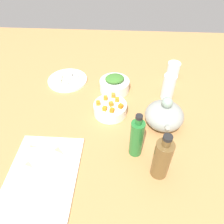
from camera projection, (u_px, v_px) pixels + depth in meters
The scene contains 28 objects.
tabletop at pixel (112, 122), 99.65cm from camera, with size 190.00×190.00×3.00cm, color #AA7845.
cutting_board at pixel (43, 175), 78.30cm from camera, with size 33.94×24.69×1.00cm, color white.
plate_tofu at pixel (68, 80), 119.50cm from camera, with size 21.07×21.07×1.20cm, color white.
bowl_greens at pixel (115, 86), 112.21cm from camera, with size 15.01×15.01×5.81cm, color white.
bowl_carrots at pixel (110, 109), 100.19cm from camera, with size 15.12×15.12×5.14cm, color white.
teapot at pixel (164, 115), 92.77cm from camera, with size 18.06×16.46×15.09cm.
bottle_0 at pixel (137, 138), 80.14cm from camera, with size 5.06×5.06×20.08cm.
bottle_1 at pixel (162, 159), 73.55cm from camera, with size 6.07×6.07×20.37cm.
drinking_glass_0 at pixel (173, 71), 118.87cm from camera, with size 6.71×6.71×9.40cm, color white.
drinking_glass_1 at pixel (168, 87), 105.67cm from camera, with size 6.09×6.09×12.84cm, color white.
carrot_cube_0 at pixel (105, 98), 100.33cm from camera, with size 1.80×1.80×1.80cm, color orange.
carrot_cube_1 at pixel (112, 110), 94.68cm from camera, with size 1.80×1.80×1.80cm, color orange.
carrot_cube_2 at pixel (121, 106), 96.29cm from camera, with size 1.80×1.80×1.80cm, color orange.
carrot_cube_3 at pixel (117, 99), 99.54cm from camera, with size 1.80×1.80×1.80cm, color orange.
carrot_cube_4 at pixel (98, 103), 97.82cm from camera, with size 1.80×1.80×1.80cm, color orange.
carrot_cube_5 at pixel (105, 109), 95.21cm from camera, with size 1.80×1.80×1.80cm, color orange.
carrot_cube_6 at pixel (111, 104), 97.40cm from camera, with size 1.80×1.80×1.80cm, color orange.
carrot_cube_7 at pixel (113, 95), 101.67cm from camera, with size 1.80×1.80×1.80cm, color orange.
chopped_greens_mound at pixel (116, 79), 109.18cm from camera, with size 9.62×8.23×2.91cm, color #386F29.
tofu_cube_0 at pixel (60, 81), 116.19cm from camera, with size 2.20×2.20×2.20cm, color #E8EDCD.
tofu_cube_1 at pixel (68, 78), 117.72cm from camera, with size 2.20×2.20×2.20cm, color #EDE9CD.
tofu_cube_2 at pixel (70, 75), 120.32cm from camera, with size 2.20×2.20×2.20cm, color white.
tofu_cube_3 at pixel (65, 83), 114.94cm from camera, with size 2.20×2.20×2.20cm, color silver.
tofu_cube_4 at pixel (60, 76), 119.08cm from camera, with size 2.20×2.20×2.20cm, color white.
tofu_cube_5 at pixel (76, 77), 118.77cm from camera, with size 2.20×2.20×2.20cm, color #F5DFCF.
dumpling_0 at pixel (55, 152), 83.08cm from camera, with size 5.62×5.10×2.63cm, color beige.
dumpling_1 at pixel (25, 167), 78.90cm from camera, with size 4.49×4.35×2.24cm, color beige.
dumpling_2 at pixel (31, 149), 84.56cm from camera, with size 5.18×4.94×2.09cm, color beige.
Camera 1 is at (68.30, 4.09, 74.09)cm, focal length 35.13 mm.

